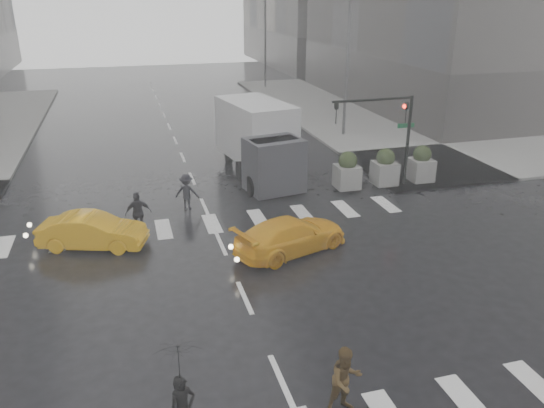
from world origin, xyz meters
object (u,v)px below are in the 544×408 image
object	(u,v)px
pedestrian_brown	(346,380)
taxi_mid	(93,231)
box_truck	(260,139)
traffic_signal_pole	(391,124)

from	to	relation	value
pedestrian_brown	taxi_mid	world-z (taller)	pedestrian_brown
box_truck	taxi_mid	bearing A→B (deg)	-152.38
traffic_signal_pole	pedestrian_brown	distance (m)	15.70
box_truck	traffic_signal_pole	bearing A→B (deg)	-42.52
taxi_mid	box_truck	bearing A→B (deg)	-33.76
traffic_signal_pole	pedestrian_brown	xyz separation A→B (m)	(-7.90, -13.36, -2.37)
traffic_signal_pole	box_truck	xyz separation A→B (m)	(-5.48, 3.45, -1.22)
traffic_signal_pole	taxi_mid	xyz separation A→B (m)	(-13.67, -2.94, -2.57)
pedestrian_brown	taxi_mid	xyz separation A→B (m)	(-5.77, 10.42, -0.19)
traffic_signal_pole	box_truck	distance (m)	6.59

